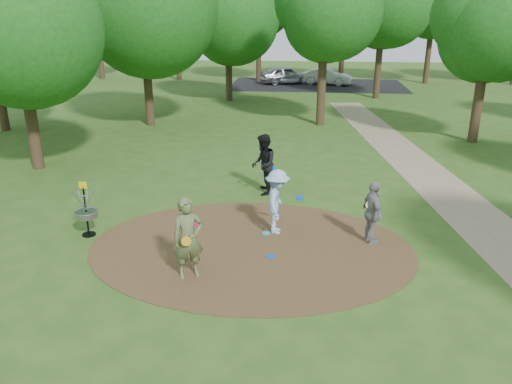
# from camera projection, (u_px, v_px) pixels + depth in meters

# --- Properties ---
(ground) EXTENTS (100.00, 100.00, 0.00)m
(ground) POSITION_uv_depth(u_px,v_px,m) (251.00, 248.00, 12.91)
(ground) COLOR #2D5119
(ground) RESTS_ON ground
(dirt_clearing) EXTENTS (8.40, 8.40, 0.02)m
(dirt_clearing) POSITION_uv_depth(u_px,v_px,m) (251.00, 247.00, 12.91)
(dirt_clearing) COLOR #47301C
(dirt_clearing) RESTS_ON ground
(footpath) EXTENTS (7.55, 39.89, 0.01)m
(footpath) POSITION_uv_depth(u_px,v_px,m) (487.00, 227.00, 14.14)
(footpath) COLOR #8C7A5B
(footpath) RESTS_ON ground
(parking_lot) EXTENTS (14.00, 8.00, 0.01)m
(parking_lot) POSITION_uv_depth(u_px,v_px,m) (317.00, 85.00, 40.72)
(parking_lot) COLOR black
(parking_lot) RESTS_ON ground
(player_observer_with_disc) EXTENTS (0.83, 0.73, 1.92)m
(player_observer_with_disc) POSITION_uv_depth(u_px,v_px,m) (188.00, 238.00, 11.21)
(player_observer_with_disc) COLOR #59673C
(player_observer_with_disc) RESTS_ON ground
(player_throwing_with_disc) EXTENTS (1.05, 1.16, 1.80)m
(player_throwing_with_disc) POSITION_uv_depth(u_px,v_px,m) (277.00, 202.00, 13.51)
(player_throwing_with_disc) COLOR #98BEE3
(player_throwing_with_disc) RESTS_ON ground
(player_walking_with_disc) EXTENTS (0.85, 1.04, 2.01)m
(player_walking_with_disc) POSITION_uv_depth(u_px,v_px,m) (263.00, 164.00, 16.40)
(player_walking_with_disc) COLOR black
(player_walking_with_disc) RESTS_ON ground
(player_waiting_with_disc) EXTENTS (0.71, 1.08, 1.71)m
(player_waiting_with_disc) POSITION_uv_depth(u_px,v_px,m) (373.00, 213.00, 12.89)
(player_waiting_with_disc) COLOR gray
(player_waiting_with_disc) RESTS_ON ground
(disc_ground_cyan) EXTENTS (0.22, 0.22, 0.02)m
(disc_ground_cyan) POSITION_uv_depth(u_px,v_px,m) (266.00, 233.00, 13.68)
(disc_ground_cyan) COLOR #19B8CA
(disc_ground_cyan) RESTS_ON dirt_clearing
(disc_ground_blue) EXTENTS (0.22, 0.22, 0.02)m
(disc_ground_blue) POSITION_uv_depth(u_px,v_px,m) (271.00, 256.00, 12.39)
(disc_ground_blue) COLOR blue
(disc_ground_blue) RESTS_ON dirt_clearing
(disc_ground_red) EXTENTS (0.22, 0.22, 0.02)m
(disc_ground_red) POSITION_uv_depth(u_px,v_px,m) (196.00, 224.00, 14.28)
(disc_ground_red) COLOR red
(disc_ground_red) RESTS_ON dirt_clearing
(car_left) EXTENTS (4.51, 2.94, 1.43)m
(car_left) POSITION_uv_depth(u_px,v_px,m) (286.00, 75.00, 41.14)
(car_left) COLOR #9FA0A6
(car_left) RESTS_ON ground
(car_right) EXTENTS (4.21, 2.40, 1.31)m
(car_right) POSITION_uv_depth(u_px,v_px,m) (327.00, 77.00, 40.65)
(car_right) COLOR #B8B9C0
(car_right) RESTS_ON ground
(disc_golf_basket) EXTENTS (0.63, 0.63, 1.54)m
(disc_golf_basket) POSITION_uv_depth(u_px,v_px,m) (85.00, 205.00, 13.33)
(disc_golf_basket) COLOR black
(disc_golf_basket) RESTS_ON ground
(tree_ring) EXTENTS (37.17, 45.27, 9.10)m
(tree_ring) POSITION_uv_depth(u_px,v_px,m) (277.00, 26.00, 19.25)
(tree_ring) COLOR #332316
(tree_ring) RESTS_ON ground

